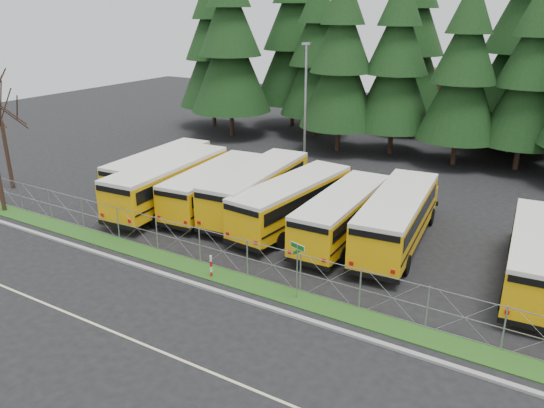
% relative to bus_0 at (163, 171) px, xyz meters
% --- Properties ---
extents(ground, '(120.00, 120.00, 0.00)m').
position_rel_bus_0_xyz_m(ground, '(13.68, -7.05, -1.47)').
color(ground, black).
rests_on(ground, ground).
extents(curb, '(50.00, 0.25, 0.12)m').
position_rel_bus_0_xyz_m(curb, '(13.68, -10.15, -1.41)').
color(curb, gray).
rests_on(curb, ground).
extents(grass_verge, '(50.00, 1.40, 0.06)m').
position_rel_bus_0_xyz_m(grass_verge, '(13.68, -8.75, -1.44)').
color(grass_verge, '#1E4914').
rests_on(grass_verge, ground).
extents(road_lane_line, '(50.00, 0.12, 0.01)m').
position_rel_bus_0_xyz_m(road_lane_line, '(13.68, -15.05, -1.46)').
color(road_lane_line, beige).
rests_on(road_lane_line, ground).
extents(chainlink_fence, '(44.00, 0.10, 2.00)m').
position_rel_bus_0_xyz_m(chainlink_fence, '(13.68, -8.05, -0.47)').
color(chainlink_fence, '#999BA2').
rests_on(chainlink_fence, ground).
extents(brick_building, '(22.00, 10.00, 6.00)m').
position_rel_bus_0_xyz_m(brick_building, '(19.68, 32.95, 1.53)').
color(brick_building, brown).
rests_on(brick_building, ground).
extents(bus_0, '(3.38, 11.35, 2.94)m').
position_rel_bus_0_xyz_m(bus_0, '(0.00, 0.00, 0.00)').
color(bus_0, '#EEA407').
rests_on(bus_0, ground).
extents(bus_1, '(3.74, 12.38, 3.20)m').
position_rel_bus_0_xyz_m(bus_1, '(2.79, -2.13, 0.13)').
color(bus_1, '#EEA407').
rests_on(bus_1, ground).
extents(bus_2, '(3.62, 11.25, 2.90)m').
position_rel_bus_0_xyz_m(bus_2, '(5.59, -1.00, -0.02)').
color(bus_2, '#EEA407').
rests_on(bus_2, ground).
extents(bus_3, '(3.64, 12.15, 3.14)m').
position_rel_bus_0_xyz_m(bus_3, '(8.47, -0.17, 0.10)').
color(bus_3, '#EEA407').
rests_on(bus_3, ground).
extents(bus_4, '(3.78, 11.66, 3.00)m').
position_rel_bus_0_xyz_m(bus_4, '(11.59, -0.98, 0.03)').
color(bus_4, '#EEA407').
rests_on(bus_4, ground).
extents(bus_5, '(2.91, 11.08, 2.89)m').
position_rel_bus_0_xyz_m(bus_5, '(14.95, -1.23, -0.02)').
color(bus_5, '#EEA407').
rests_on(bus_5, ground).
extents(bus_6, '(3.96, 12.09, 3.11)m').
position_rel_bus_0_xyz_m(bus_6, '(17.87, -0.49, 0.09)').
color(bus_6, '#EEA407').
rests_on(bus_6, ground).
extents(bus_east, '(3.50, 11.26, 2.90)m').
position_rel_bus_0_xyz_m(bus_east, '(25.12, -1.55, -0.02)').
color(bus_east, '#EEA407').
rests_on(bus_east, ground).
extents(street_sign, '(0.81, 0.54, 2.81)m').
position_rel_bus_0_xyz_m(street_sign, '(15.86, -8.73, 0.57)').
color(street_sign, '#999BA2').
rests_on(street_sign, ground).
extents(striped_bollard, '(0.11, 0.11, 1.20)m').
position_rel_bus_0_xyz_m(striped_bollard, '(11.18, -9.08, -0.87)').
color(striped_bollard, '#B20C0C').
rests_on(striped_bollard, ground).
extents(light_standard, '(0.70, 0.35, 10.14)m').
position_rel_bus_0_xyz_m(light_standard, '(6.00, 10.83, 4.03)').
color(light_standard, '#999BA2').
rests_on(light_standard, ground).
extents(conifer_0, '(7.42, 7.42, 16.42)m').
position_rel_bus_0_xyz_m(conifer_0, '(-10.32, 20.02, 6.74)').
color(conifer_0, black).
rests_on(conifer_0, ground).
extents(conifer_1, '(8.18, 8.18, 18.08)m').
position_rel_bus_0_xyz_m(conifer_1, '(-5.87, 17.16, 7.57)').
color(conifer_1, black).
rests_on(conifer_1, ground).
extents(conifer_2, '(7.26, 7.26, 16.06)m').
position_rel_bus_0_xyz_m(conifer_2, '(1.64, 21.55, 6.56)').
color(conifer_2, black).
rests_on(conifer_2, ground).
extents(conifer_3, '(7.27, 7.27, 16.08)m').
position_rel_bus_0_xyz_m(conifer_3, '(6.26, 17.10, 6.57)').
color(conifer_3, black).
rests_on(conifer_3, ground).
extents(conifer_4, '(7.22, 7.22, 15.98)m').
position_rel_bus_0_xyz_m(conifer_4, '(10.78, 18.85, 6.52)').
color(conifer_4, black).
rests_on(conifer_4, ground).
extents(conifer_5, '(6.93, 6.93, 15.32)m').
position_rel_bus_0_xyz_m(conifer_5, '(16.71, 18.10, 6.19)').
color(conifer_5, black).
rests_on(conifer_5, ground).
extents(conifer_6, '(6.82, 6.82, 15.09)m').
position_rel_bus_0_xyz_m(conifer_6, '(21.56, 19.18, 6.08)').
color(conifer_6, black).
rests_on(conifer_6, ground).
extents(conifer_10, '(8.43, 8.43, 18.64)m').
position_rel_bus_0_xyz_m(conifer_10, '(-2.88, 24.81, 7.85)').
color(conifer_10, black).
rests_on(conifer_10, ground).
extents(conifer_11, '(8.12, 8.12, 17.95)m').
position_rel_bus_0_xyz_m(conifer_11, '(9.32, 28.33, 7.51)').
color(conifer_11, black).
rests_on(conifer_11, ground).
extents(conifer_12, '(9.00, 9.00, 19.91)m').
position_rel_bus_0_xyz_m(conifer_12, '(20.14, 24.81, 8.49)').
color(conifer_12, black).
rests_on(conifer_12, ground).
extents(bare_tree_1, '(5.20, 5.20, 7.43)m').
position_rel_bus_0_xyz_m(bare_tree_1, '(-10.11, -5.49, 2.24)').
color(bare_tree_1, black).
rests_on(bare_tree_1, ground).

